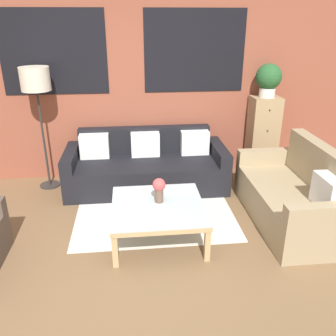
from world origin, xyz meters
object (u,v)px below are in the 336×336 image
at_px(floor_lamp, 36,84).
at_px(potted_plant, 268,79).
at_px(coffee_table, 158,209).
at_px(couch_dark, 146,167).
at_px(settee_vintage, 294,197).
at_px(drawer_cabinet, 262,137).
at_px(flower_vase, 159,188).

relative_size(floor_lamp, potted_plant, 3.59).
distance_m(coffee_table, floor_lamp, 2.33).
height_order(couch_dark, coffee_table, couch_dark).
distance_m(settee_vintage, coffee_table, 1.61).
bearing_deg(floor_lamp, settee_vintage, -22.91).
distance_m(coffee_table, drawer_cabinet, 2.31).
bearing_deg(potted_plant, settee_vintage, -93.56).
relative_size(settee_vintage, coffee_table, 1.71).
distance_m(couch_dark, potted_plant, 2.11).
bearing_deg(settee_vintage, coffee_table, -173.44).
height_order(coffee_table, flower_vase, flower_vase).
distance_m(couch_dark, flower_vase, 1.30).
bearing_deg(potted_plant, drawer_cabinet, -90.00).
height_order(drawer_cabinet, flower_vase, drawer_cabinet).
distance_m(drawer_cabinet, flower_vase, 2.24).
bearing_deg(drawer_cabinet, settee_vintage, -93.56).
relative_size(couch_dark, flower_vase, 8.14).
bearing_deg(floor_lamp, flower_vase, -43.75).
relative_size(settee_vintage, floor_lamp, 1.00).
xyz_separation_m(drawer_cabinet, potted_plant, (-0.00, 0.00, 0.85)).
distance_m(coffee_table, flower_vase, 0.23).
relative_size(drawer_cabinet, flower_vase, 4.39).
bearing_deg(potted_plant, flower_vase, -138.01).
distance_m(couch_dark, settee_vintage, 2.01).
height_order(potted_plant, flower_vase, potted_plant).
xyz_separation_m(coffee_table, flower_vase, (0.02, 0.07, 0.22)).
bearing_deg(drawer_cabinet, floor_lamp, -178.19).
bearing_deg(drawer_cabinet, couch_dark, -172.32).
relative_size(settee_vintage, drawer_cabinet, 1.39).
xyz_separation_m(coffee_table, potted_plant, (1.68, 1.57, 1.10)).
relative_size(couch_dark, drawer_cabinet, 1.85).
relative_size(drawer_cabinet, potted_plant, 2.57).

